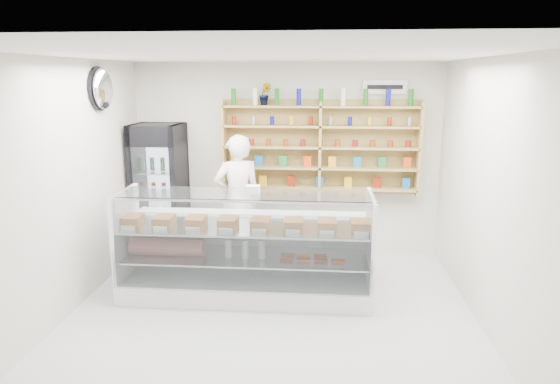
{
  "coord_description": "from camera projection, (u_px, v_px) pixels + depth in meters",
  "views": [
    {
      "loc": [
        0.52,
        -4.84,
        2.6
      ],
      "look_at": [
        0.04,
        0.9,
        1.26
      ],
      "focal_mm": 32.0,
      "sensor_mm": 36.0,
      "label": 1
    }
  ],
  "objects": [
    {
      "name": "security_mirror",
      "position": [
        103.0,
        89.0,
        6.12
      ],
      "size": [
        0.15,
        0.5,
        0.5
      ],
      "primitive_type": "ellipsoid",
      "color": "silver",
      "rests_on": "left_wall"
    },
    {
      "name": "room",
      "position": [
        269.0,
        198.0,
        5.01
      ],
      "size": [
        5.0,
        5.0,
        5.0
      ],
      "color": "#AEAFB3",
      "rests_on": "ground"
    },
    {
      "name": "shop_worker",
      "position": [
        238.0,
        199.0,
        7.02
      ],
      "size": [
        0.78,
        0.65,
        1.83
      ],
      "primitive_type": "imported",
      "rotation": [
        0.0,
        0.0,
        3.52
      ],
      "color": "white",
      "rests_on": "floor"
    },
    {
      "name": "wall_sign",
      "position": [
        385.0,
        87.0,
        7.06
      ],
      "size": [
        0.62,
        0.03,
        0.2
      ],
      "primitive_type": "cube",
      "color": "white",
      "rests_on": "back_wall"
    },
    {
      "name": "wall_shelving",
      "position": [
        320.0,
        148.0,
        7.2
      ],
      "size": [
        2.84,
        0.28,
        1.33
      ],
      "color": "#A3884D",
      "rests_on": "back_wall"
    },
    {
      "name": "display_counter",
      "position": [
        246.0,
        268.0,
        5.99
      ],
      "size": [
        2.96,
        0.88,
        1.29
      ],
      "color": "white",
      "rests_on": "floor"
    },
    {
      "name": "drinks_cooler",
      "position": [
        160.0,
        190.0,
        7.33
      ],
      "size": [
        0.71,
        0.69,
        1.93
      ],
      "rotation": [
        0.0,
        0.0,
        -0.03
      ],
      "color": "black",
      "rests_on": "floor"
    },
    {
      "name": "potted_plant",
      "position": [
        265.0,
        94.0,
        7.09
      ],
      "size": [
        0.18,
        0.15,
        0.32
      ],
      "primitive_type": "imported",
      "rotation": [
        0.0,
        0.0,
        0.06
      ],
      "color": "#1E6626",
      "rests_on": "wall_shelving"
    }
  ]
}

